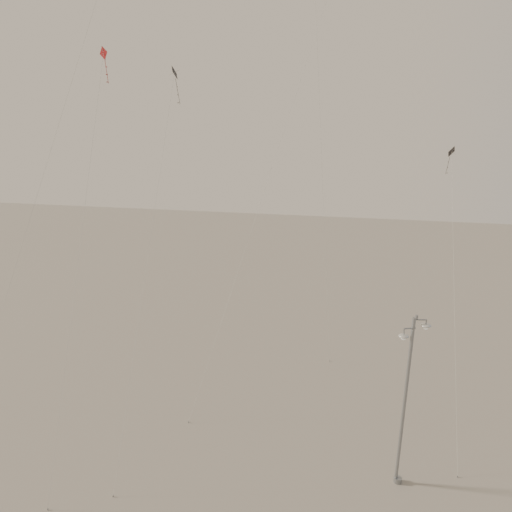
# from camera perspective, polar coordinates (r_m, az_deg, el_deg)

# --- Properties ---
(ground) EXTENTS (160.00, 160.00, 0.00)m
(ground) POSITION_cam_1_polar(r_m,az_deg,el_deg) (30.45, -6.86, -24.24)
(ground) COLOR gray
(ground) RESTS_ON ground
(street_lamp) EXTENTS (1.57, 0.82, 9.92)m
(street_lamp) POSITION_cam_1_polar(r_m,az_deg,el_deg) (28.26, 16.75, -15.22)
(street_lamp) COLOR gray
(street_lamp) RESTS_ON ground
(kite_1) EXTENTS (0.59, 10.73, 22.48)m
(kite_1) POSITION_cam_1_polar(r_m,az_deg,el_deg) (30.48, -10.61, 11.03)
(kite_1) COLOR #2D2825
(kite_1) RESTS_ON ground
(kite_2) EXTENTS (8.85, 17.58, 35.02)m
(kite_2) POSITION_cam_1_polar(r_m,az_deg,el_deg) (41.60, 7.65, 25.83)
(kite_2) COLOR #945518
(kite_2) RESTS_ON ground
(kite_3) EXTENTS (1.72, 6.95, 22.95)m
(kite_3) POSITION_cam_1_polar(r_m,az_deg,el_deg) (27.28, -18.55, 8.65)
(kite_3) COLOR maroon
(kite_3) RESTS_ON ground
(kite_4) EXTENTS (0.80, 11.47, 17.60)m
(kite_4) POSITION_cam_1_polar(r_m,az_deg,el_deg) (35.21, 21.52, 4.70)
(kite_4) COLOR #2D2825
(kite_4) RESTS_ON ground
(kite_5) EXTENTS (2.75, 1.49, 32.44)m
(kite_5) POSITION_cam_1_polar(r_m,az_deg,el_deg) (39.27, 7.04, 22.61)
(kite_5) COLOR #945518
(kite_5) RESTS_ON ground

